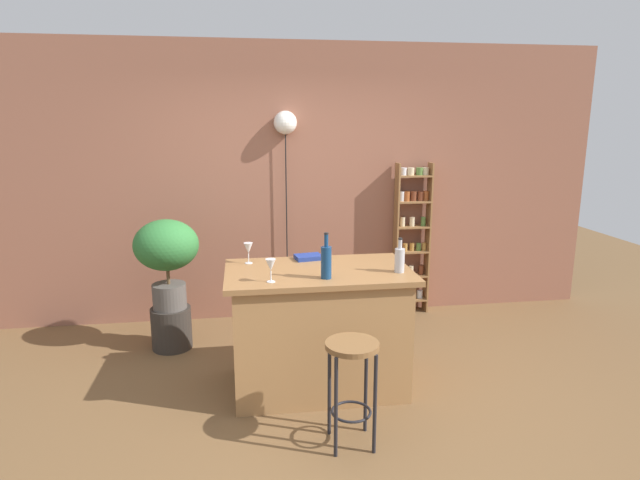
{
  "coord_description": "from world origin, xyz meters",
  "views": [
    {
      "loc": [
        -0.55,
        -3.48,
        2.04
      ],
      "look_at": [
        0.05,
        0.55,
        1.12
      ],
      "focal_mm": 29.75,
      "sensor_mm": 36.0,
      "label": 1
    }
  ],
  "objects_px": {
    "spice_shelf": "(412,234)",
    "pendant_globe_light": "(285,125)",
    "wine_glass_left": "(248,249)",
    "cookbook": "(308,257)",
    "potted_plant": "(167,252)",
    "bar_stool": "(352,369)",
    "plant_stool": "(172,328)",
    "bottle_soda_blue": "(400,259)",
    "bottle_olive_oil": "(326,261)",
    "wine_glass_center": "(271,266)"
  },
  "relations": [
    {
      "from": "spice_shelf",
      "to": "pendant_globe_light",
      "type": "height_order",
      "value": "pendant_globe_light"
    },
    {
      "from": "wine_glass_left",
      "to": "cookbook",
      "type": "height_order",
      "value": "wine_glass_left"
    },
    {
      "from": "spice_shelf",
      "to": "potted_plant",
      "type": "relative_size",
      "value": 1.99
    },
    {
      "from": "bar_stool",
      "to": "plant_stool",
      "type": "relative_size",
      "value": 1.81
    },
    {
      "from": "bottle_soda_blue",
      "to": "wine_glass_left",
      "type": "distance_m",
      "value": 1.17
    },
    {
      "from": "potted_plant",
      "to": "wine_glass_left",
      "type": "bearing_deg",
      "value": -42.19
    },
    {
      "from": "potted_plant",
      "to": "bottle_olive_oil",
      "type": "height_order",
      "value": "bottle_olive_oil"
    },
    {
      "from": "plant_stool",
      "to": "wine_glass_left",
      "type": "bearing_deg",
      "value": -42.19
    },
    {
      "from": "plant_stool",
      "to": "potted_plant",
      "type": "bearing_deg",
      "value": -90.0
    },
    {
      "from": "bar_stool",
      "to": "pendant_globe_light",
      "type": "height_order",
      "value": "pendant_globe_light"
    },
    {
      "from": "cookbook",
      "to": "pendant_globe_light",
      "type": "xyz_separation_m",
      "value": [
        -0.07,
        1.23,
        1.03
      ]
    },
    {
      "from": "wine_glass_center",
      "to": "cookbook",
      "type": "distance_m",
      "value": 0.67
    },
    {
      "from": "spice_shelf",
      "to": "pendant_globe_light",
      "type": "relative_size",
      "value": 0.76
    },
    {
      "from": "bottle_olive_oil",
      "to": "wine_glass_center",
      "type": "distance_m",
      "value": 0.39
    },
    {
      "from": "spice_shelf",
      "to": "wine_glass_left",
      "type": "distance_m",
      "value": 2.15
    },
    {
      "from": "bar_stool",
      "to": "spice_shelf",
      "type": "xyz_separation_m",
      "value": [
        1.12,
        2.29,
        0.34
      ]
    },
    {
      "from": "bar_stool",
      "to": "bottle_olive_oil",
      "type": "relative_size",
      "value": 2.11
    },
    {
      "from": "spice_shelf",
      "to": "plant_stool",
      "type": "bearing_deg",
      "value": -166.12
    },
    {
      "from": "bar_stool",
      "to": "cookbook",
      "type": "xyz_separation_m",
      "value": [
        -0.13,
        1.1,
        0.45
      ]
    },
    {
      "from": "potted_plant",
      "to": "bar_stool",
      "type": "bearing_deg",
      "value": -51.93
    },
    {
      "from": "wine_glass_center",
      "to": "pendant_globe_light",
      "type": "xyz_separation_m",
      "value": [
        0.26,
        1.8,
        0.93
      ]
    },
    {
      "from": "bar_stool",
      "to": "potted_plant",
      "type": "height_order",
      "value": "potted_plant"
    },
    {
      "from": "bottle_soda_blue",
      "to": "pendant_globe_light",
      "type": "bearing_deg",
      "value": 112.04
    },
    {
      "from": "bar_stool",
      "to": "bottle_olive_oil",
      "type": "height_order",
      "value": "bottle_olive_oil"
    },
    {
      "from": "wine_glass_left",
      "to": "plant_stool",
      "type": "bearing_deg",
      "value": 137.81
    },
    {
      "from": "bottle_soda_blue",
      "to": "bottle_olive_oil",
      "type": "distance_m",
      "value": 0.56
    },
    {
      "from": "cookbook",
      "to": "spice_shelf",
      "type": "bearing_deg",
      "value": 33.77
    },
    {
      "from": "wine_glass_left",
      "to": "pendant_globe_light",
      "type": "height_order",
      "value": "pendant_globe_light"
    },
    {
      "from": "bottle_soda_blue",
      "to": "pendant_globe_light",
      "type": "relative_size",
      "value": 0.12
    },
    {
      "from": "bar_stool",
      "to": "plant_stool",
      "type": "distance_m",
      "value": 2.16
    },
    {
      "from": "potted_plant",
      "to": "wine_glass_left",
      "type": "height_order",
      "value": "potted_plant"
    },
    {
      "from": "potted_plant",
      "to": "bottle_soda_blue",
      "type": "height_order",
      "value": "bottle_soda_blue"
    },
    {
      "from": "bottle_soda_blue",
      "to": "wine_glass_center",
      "type": "height_order",
      "value": "bottle_soda_blue"
    },
    {
      "from": "bottle_soda_blue",
      "to": "plant_stool",
      "type": "bearing_deg",
      "value": 149.78
    },
    {
      "from": "bar_stool",
      "to": "wine_glass_center",
      "type": "relative_size",
      "value": 4.24
    },
    {
      "from": "plant_stool",
      "to": "cookbook",
      "type": "xyz_separation_m",
      "value": [
        1.19,
        -0.59,
        0.77
      ]
    },
    {
      "from": "bar_stool",
      "to": "bottle_olive_oil",
      "type": "distance_m",
      "value": 0.79
    },
    {
      "from": "potted_plant",
      "to": "wine_glass_center",
      "type": "bearing_deg",
      "value": -53.6
    },
    {
      "from": "wine_glass_center",
      "to": "bar_stool",
      "type": "bearing_deg",
      "value": -48.53
    },
    {
      "from": "bottle_olive_oil",
      "to": "pendant_globe_light",
      "type": "relative_size",
      "value": 0.16
    },
    {
      "from": "spice_shelf",
      "to": "bottle_soda_blue",
      "type": "height_order",
      "value": "spice_shelf"
    },
    {
      "from": "plant_stool",
      "to": "bottle_soda_blue",
      "type": "bearing_deg",
      "value": -30.22
    },
    {
      "from": "spice_shelf",
      "to": "bottle_soda_blue",
      "type": "distance_m",
      "value": 1.78
    },
    {
      "from": "wine_glass_center",
      "to": "cookbook",
      "type": "relative_size",
      "value": 0.78
    },
    {
      "from": "plant_stool",
      "to": "bottle_soda_blue",
      "type": "xyz_separation_m",
      "value": [
        1.8,
        -1.05,
        0.85
      ]
    },
    {
      "from": "wine_glass_center",
      "to": "pendant_globe_light",
      "type": "relative_size",
      "value": 0.08
    },
    {
      "from": "bar_stool",
      "to": "spice_shelf",
      "type": "height_order",
      "value": "spice_shelf"
    },
    {
      "from": "plant_stool",
      "to": "pendant_globe_light",
      "type": "xyz_separation_m",
      "value": [
        1.12,
        0.64,
        1.8
      ]
    },
    {
      "from": "potted_plant",
      "to": "pendant_globe_light",
      "type": "height_order",
      "value": "pendant_globe_light"
    },
    {
      "from": "bottle_soda_blue",
      "to": "potted_plant",
      "type": "bearing_deg",
      "value": 149.78
    }
  ]
}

